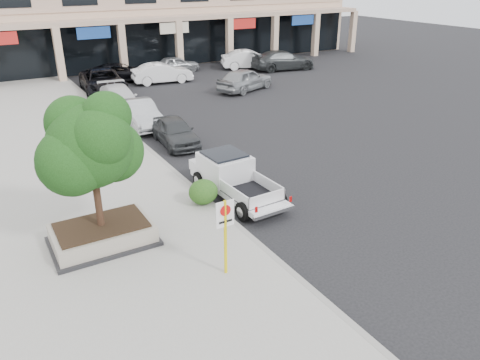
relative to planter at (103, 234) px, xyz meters
name	(u,v)px	position (x,y,z in m)	size (l,w,h in m)	color
ground	(281,222)	(5.80, -1.54, -0.48)	(120.00, 120.00, 0.00)	black
sidewalk	(81,191)	(0.30, 4.46, -0.40)	(8.00, 52.00, 0.15)	gray
curb	(173,171)	(4.25, 4.46, -0.40)	(0.20, 52.00, 0.15)	gray
strip_mall	(149,8)	(13.80, 32.40, 4.27)	(40.55, 12.43, 9.50)	tan
planter	(103,234)	(0.00, 0.00, 0.00)	(3.20, 2.20, 0.68)	black
planter_tree	(94,144)	(0.13, 0.15, 2.94)	(2.90, 2.55, 4.00)	black
no_parking_sign	(225,227)	(2.60, -3.36, 1.16)	(0.55, 0.09, 2.30)	yellow
hedge	(203,192)	(3.98, 0.89, 0.14)	(1.10, 0.99, 0.94)	#164714
pickup_truck	(237,179)	(5.45, 0.95, 0.31)	(1.84, 4.96, 1.56)	silver
curb_car_a	(175,131)	(5.80, 7.81, 0.20)	(1.60, 3.99, 1.36)	#303235
curb_car_b	(140,114)	(5.27, 11.54, 0.26)	(1.56, 4.47, 1.47)	#A4A7AB
curb_car_c	(119,99)	(5.26, 15.40, 0.26)	(2.06, 5.08, 1.47)	silver
curb_car_d	(103,81)	(5.64, 20.49, 0.36)	(2.77, 6.00, 1.67)	black
lot_car_a	(245,79)	(14.77, 15.99, 0.34)	(1.93, 4.80, 1.64)	gray
lot_car_b	(162,73)	(10.51, 21.45, 0.29)	(1.62, 4.64, 1.53)	white
lot_car_c	(283,60)	(21.69, 21.02, 0.35)	(2.32, 5.71, 1.66)	#2B2E2F
lot_car_d	(121,72)	(7.88, 23.64, 0.22)	(2.31, 5.01, 1.39)	black
lot_car_e	(176,64)	(13.16, 24.84, 0.20)	(1.59, 3.96, 1.35)	#94979B
lot_car_f	(249,59)	(19.39, 22.99, 0.33)	(1.71, 4.91, 1.62)	white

